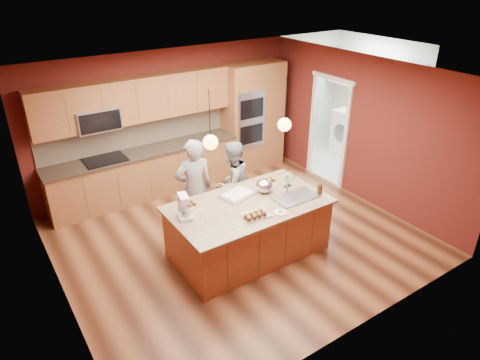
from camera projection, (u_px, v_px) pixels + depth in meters
floor at (237, 237)px, 7.16m from camera, size 5.50×5.50×0.00m
ceiling at (237, 75)px, 5.94m from camera, size 5.50×5.50×0.00m
wall_back at (167, 119)px, 8.41m from camera, size 5.50×0.00×5.50m
wall_front at (362, 242)px, 4.69m from camera, size 5.50×0.00×5.50m
wall_left at (48, 216)px, 5.19m from camera, size 0.00×5.00×5.00m
wall_right at (361, 129)px, 7.91m from camera, size 0.00×5.00×5.00m
cabinet_run at (142, 148)px, 8.05m from camera, size 3.74×0.64×2.30m
oven_column at (253, 117)px, 9.18m from camera, size 1.30×0.62×2.30m
doorway_trim at (328, 132)px, 8.63m from camera, size 0.08×1.11×2.20m
laundry_room at (373, 73)px, 9.32m from camera, size 2.60×2.70×2.70m
pendant_left at (210, 142)px, 5.58m from camera, size 0.20×0.20×0.80m
pendant_right at (284, 124)px, 6.19m from camera, size 0.20×0.20×0.80m
island at (249, 227)px, 6.59m from camera, size 2.39×1.34×1.26m
person_left at (194, 189)px, 6.87m from camera, size 0.68×0.50×1.70m
person_right at (232, 183)px, 7.28m from camera, size 0.84×0.72×1.49m
stand_mixer at (184, 208)px, 5.97m from camera, size 0.24×0.29×0.36m
sheet_cake at (237, 195)px, 6.59m from camera, size 0.57×0.48×0.05m
cooling_rack at (256, 215)px, 6.08m from camera, size 0.43×0.33×0.02m
mixing_bowl at (264, 186)px, 6.67m from camera, size 0.27×0.27×0.23m
plate at (280, 212)px, 6.15m from camera, size 0.19×0.19×0.01m
tumbler at (320, 189)px, 6.63m from camera, size 0.08×0.08×0.16m
phone at (287, 186)px, 6.89m from camera, size 0.15×0.11×0.01m
cupcakes_left at (188, 204)px, 6.32m from camera, size 0.24×0.16×0.07m
cupcakes_rack at (255, 214)px, 6.01m from camera, size 0.35×0.17×0.08m
cupcakes_right at (270, 179)px, 7.04m from camera, size 0.17×0.17×0.08m
washer at (372, 144)px, 9.67m from camera, size 0.67×0.68×0.88m
dryer at (350, 132)px, 10.09m from camera, size 0.70×0.72×1.06m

